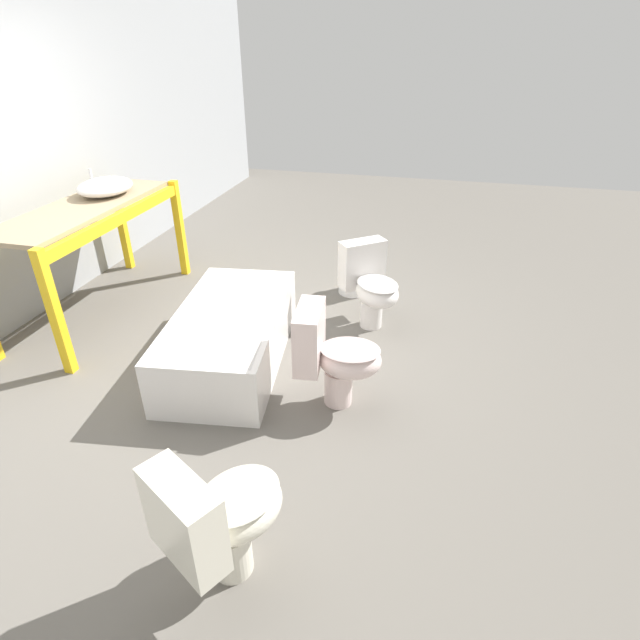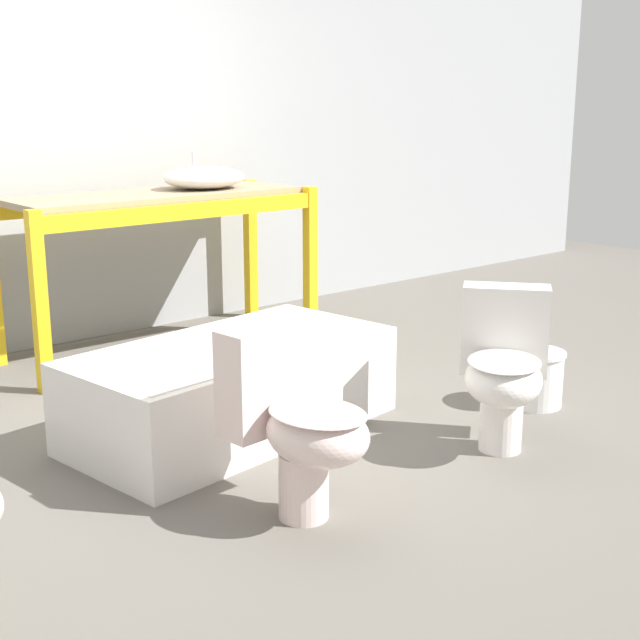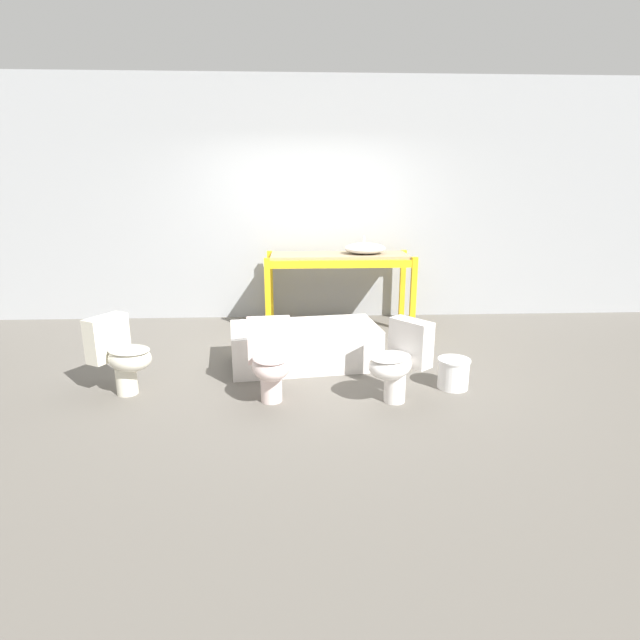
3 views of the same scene
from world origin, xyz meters
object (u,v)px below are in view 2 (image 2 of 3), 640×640
Objects in this scene: toilet_extra at (504,366)px; toilet_near at (297,419)px; bathtub_main at (232,381)px; sink_basin at (204,178)px; bucket_white at (534,377)px.

toilet_near is at bearing -132.05° from toilet_extra.
bathtub_main is at bearing -178.07° from toilet_extra.
toilet_near is at bearing -116.03° from sink_basin.
sink_basin is 2.45m from toilet_extra.
toilet_near is at bearing -173.95° from bucket_white.
sink_basin is 2.63m from toilet_near.
sink_basin is 1.75× the size of bucket_white.
bathtub_main is 1.53m from bucket_white.
toilet_near reaches higher than bucket_white.
toilet_near reaches higher than bathtub_main.
bucket_white is (1.68, 0.18, -0.23)m from toilet_near.
bucket_white is (0.56, -2.11, -0.89)m from sink_basin.
toilet_near is (-1.12, -2.29, -0.66)m from sink_basin.
sink_basin reaches higher than toilet_near.
bucket_white is (0.58, 0.25, -0.23)m from toilet_extra.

